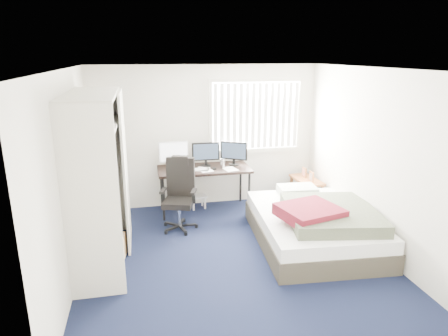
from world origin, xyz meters
TOP-DOWN VIEW (x-y plane):
  - ground at (0.00, 0.00)m, footprint 4.20×4.20m
  - room_shell at (0.00, 0.00)m, footprint 4.20×4.20m
  - window_assembly at (0.90, 2.04)m, footprint 1.72×0.09m
  - closet at (-1.67, 0.27)m, footprint 0.64×1.84m
  - desk at (-0.10, 1.75)m, footprint 1.58×0.75m
  - office_chair at (-0.60, 1.11)m, footprint 0.67×0.67m
  - footstool at (-0.20, 1.85)m, footprint 0.33×0.28m
  - nightstand at (1.75, 1.60)m, footprint 0.42×0.75m
  - bed at (1.26, 0.14)m, footprint 1.75×2.24m
  - pine_box at (-1.65, 0.28)m, footprint 0.47×0.38m

SIDE VIEW (x-z plane):
  - ground at x=0.00m, z-range 0.00..0.00m
  - pine_box at x=-1.65m, z-range 0.00..0.32m
  - footstool at x=-0.20m, z-range 0.06..0.30m
  - bed at x=1.26m, z-range -0.06..0.64m
  - nightstand at x=1.75m, z-range 0.10..0.78m
  - office_chair at x=-0.60m, z-range -0.13..1.01m
  - desk at x=-0.10m, z-range 0.18..1.42m
  - closet at x=-1.67m, z-range 0.24..2.46m
  - room_shell at x=0.00m, z-range -0.59..3.61m
  - window_assembly at x=0.90m, z-range 0.94..2.26m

